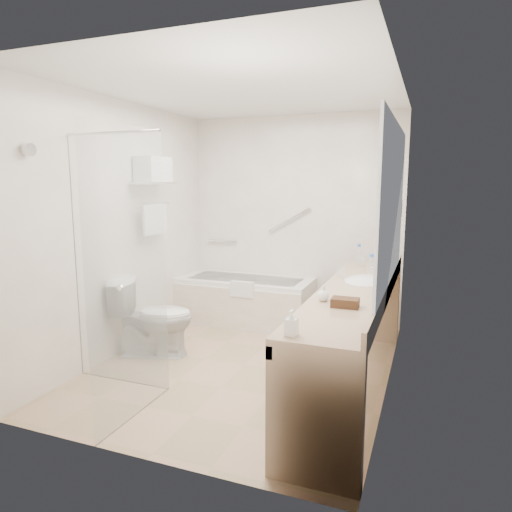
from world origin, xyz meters
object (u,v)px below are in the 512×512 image
(amenity_basket, at_px, (345,303))
(vanity_counter, at_px, (353,315))
(bathtub, at_px, (246,300))
(toilet, at_px, (153,317))
(water_bottle_left, at_px, (359,255))

(amenity_basket, bearing_deg, vanity_counter, 92.15)
(vanity_counter, xyz_separation_m, amenity_basket, (0.02, -0.53, 0.24))
(bathtub, distance_m, vanity_counter, 2.09)
(bathtub, height_order, toilet, toilet)
(bathtub, relative_size, amenity_basket, 8.50)
(bathtub, xyz_separation_m, vanity_counter, (1.52, -1.39, 0.36))
(toilet, distance_m, amenity_basket, 2.14)
(vanity_counter, bearing_deg, water_bottle_left, 97.04)
(vanity_counter, bearing_deg, bathtub, 137.65)
(water_bottle_left, bearing_deg, amenity_basket, -84.41)
(bathtub, bearing_deg, water_bottle_left, -5.81)
(vanity_counter, xyz_separation_m, water_bottle_left, (-0.15, 1.25, 0.30))
(vanity_counter, relative_size, water_bottle_left, 13.00)
(toilet, bearing_deg, vanity_counter, -111.07)
(toilet, bearing_deg, bathtub, -37.86)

